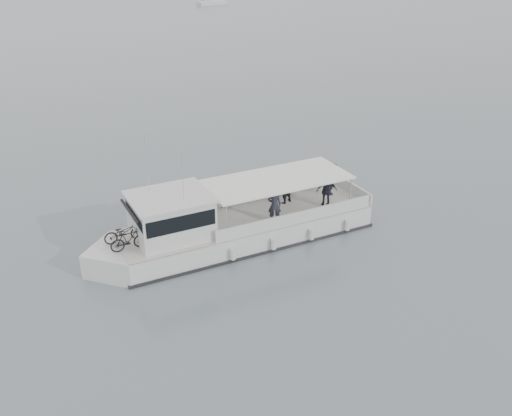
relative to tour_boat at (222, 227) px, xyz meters
name	(u,v)px	position (x,y,z in m)	size (l,w,h in m)	color
ground	(332,201)	(6.98, 2.82, -0.97)	(1400.00, 1400.00, 0.00)	#535F62
tour_boat	(222,227)	(0.00, 0.00, 0.00)	(14.18, 5.27, 5.90)	silver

